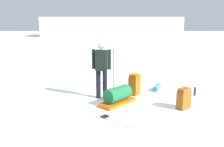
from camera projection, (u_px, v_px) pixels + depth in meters
ground_plane at (112, 96)px, 7.56m from camera, size 80.00×80.00×0.00m
distant_snow_ridge at (112, 27)px, 33.47m from camera, size 18.48×5.40×2.55m
skier_standing at (102, 67)px, 7.11m from camera, size 0.56×0.27×1.70m
ski_pair_near at (106, 117)px, 5.87m from camera, size 1.40×1.25×0.05m
backpack_large_dark at (184, 99)px, 6.40m from camera, size 0.42×0.39×0.56m
backpack_bright at (135, 85)px, 7.58m from camera, size 0.41×0.42×0.66m
ski_poles_planted_near at (100, 66)px, 8.59m from camera, size 0.18×0.10×1.26m
ski_poles_planted_far at (112, 68)px, 7.95m from camera, size 0.18×0.10×1.37m
gear_sled at (118, 96)px, 6.78m from camera, size 1.10×1.15×0.49m
sleeping_mat_rolled at (158, 88)px, 8.11m from camera, size 0.38×0.58×0.18m
thermos_bottle at (196, 92)px, 7.53m from camera, size 0.07×0.07×0.26m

